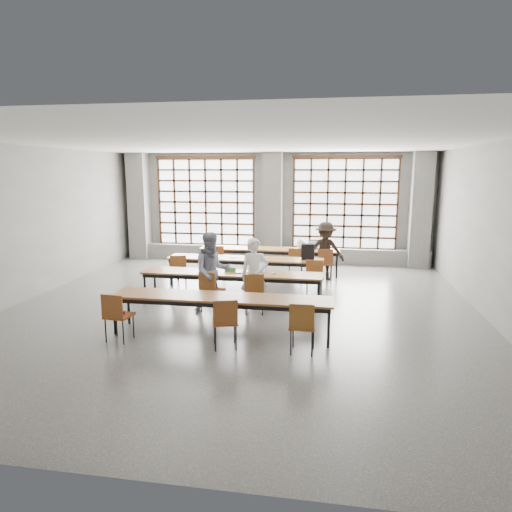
{
  "coord_description": "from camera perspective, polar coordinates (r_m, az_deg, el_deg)",
  "views": [
    {
      "loc": [
        1.89,
        -9.18,
        2.96
      ],
      "look_at": [
        0.28,
        0.4,
        1.12
      ],
      "focal_mm": 32.0,
      "sensor_mm": 36.0,
      "label": 1
    }
  ],
  "objects": [
    {
      "name": "chair_near_mid",
      "position": [
        7.64,
        -3.87,
        -7.78
      ],
      "size": [
        0.52,
        0.53,
        0.88
      ],
      "color": "brown",
      "rests_on": "floor"
    },
    {
      "name": "laptop_front",
      "position": [
        10.06,
        0.26,
        -1.7
      ],
      "size": [
        0.45,
        0.43,
        0.26
      ],
      "color": "#B6B6BB",
      "rests_on": "desk_row_c"
    },
    {
      "name": "sill_ledge",
      "position": [
        14.85,
        2.1,
        0.23
      ],
      "size": [
        9.8,
        0.35,
        0.5
      ],
      "primitive_type": "cube",
      "color": "#5D5D5A",
      "rests_on": "floor"
    },
    {
      "name": "student_back",
      "position": [
        12.51,
        8.66,
        0.63
      ],
      "size": [
        1.13,
        0.82,
        1.58
      ],
      "primitive_type": "imported",
      "rotation": [
        0.0,
        0.0,
        0.25
      ],
      "color": "black",
      "rests_on": "floor"
    },
    {
      "name": "chair_near_left",
      "position": [
        8.29,
        -17.07,
        -6.75
      ],
      "size": [
        0.46,
        0.46,
        0.88
      ],
      "color": "brown",
      "rests_on": "floor"
    },
    {
      "name": "student_female",
      "position": [
        9.65,
        -5.46,
        -1.99
      ],
      "size": [
        1.02,
        0.93,
        1.68
      ],
      "primitive_type": "imported",
      "rotation": [
        0.0,
        0.0,
        0.46
      ],
      "color": "#18214A",
      "rests_on": "floor"
    },
    {
      "name": "green_box",
      "position": [
        10.16,
        -3.25,
        -1.69
      ],
      "size": [
        0.26,
        0.15,
        0.09
      ],
      "primitive_type": "cube",
      "rotation": [
        0.0,
        0.0,
        0.26
      ],
      "color": "green",
      "rests_on": "desk_row_c"
    },
    {
      "name": "chair_mid_centre",
      "position": [
        11.07,
        0.13,
        -1.9
      ],
      "size": [
        0.49,
        0.49,
        0.88
      ],
      "color": "brown",
      "rests_on": "floor"
    },
    {
      "name": "wall_left",
      "position": [
        11.54,
        -27.21,
        3.54
      ],
      "size": [
        0.0,
        11.0,
        11.0
      ],
      "primitive_type": "plane",
      "rotation": [
        1.57,
        0.0,
        1.57
      ],
      "color": "#5E5D5B",
      "rests_on": "floor"
    },
    {
      "name": "wall_back",
      "position": [
        14.85,
        2.24,
        6.07
      ],
      "size": [
        10.0,
        0.0,
        10.0
      ],
      "primitive_type": "plane",
      "rotation": [
        1.57,
        0.0,
        0.0
      ],
      "color": "#5E5D5B",
      "rests_on": "floor"
    },
    {
      "name": "window_left",
      "position": [
        15.22,
        -6.28,
        6.69
      ],
      "size": [
        3.32,
        0.12,
        3.0
      ],
      "color": "white",
      "rests_on": "wall_back"
    },
    {
      "name": "chair_front_right",
      "position": [
        9.41,
        -0.23,
        -4.18
      ],
      "size": [
        0.49,
        0.49,
        0.88
      ],
      "color": "brown",
      "rests_on": "floor"
    },
    {
      "name": "wall_front",
      "position": [
        4.31,
        -17.0,
        -6.05
      ],
      "size": [
        10.0,
        0.0,
        10.0
      ],
      "primitive_type": "plane",
      "rotation": [
        -1.57,
        0.0,
        0.0
      ],
      "color": "#5E5D5B",
      "rests_on": "floor"
    },
    {
      "name": "red_pouch",
      "position": [
        8.36,
        -16.77,
        -6.84
      ],
      "size": [
        0.21,
        0.13,
        0.06
      ],
      "primitive_type": "cube",
      "rotation": [
        0.0,
        0.0,
        0.29
      ],
      "color": "maroon",
      "rests_on": "chair_near_left"
    },
    {
      "name": "chair_near_right",
      "position": [
        7.46,
        5.8,
        -8.28
      ],
      "size": [
        0.43,
        0.43,
        0.88
      ],
      "color": "brown",
      "rests_on": "floor"
    },
    {
      "name": "phone",
      "position": [
        9.95,
        -2.18,
        -2.17
      ],
      "size": [
        0.13,
        0.07,
        0.01
      ],
      "primitive_type": "cube",
      "rotation": [
        0.0,
        0.0,
        0.07
      ],
      "color": "black",
      "rests_on": "desk_row_c"
    },
    {
      "name": "desk_row_d",
      "position": [
        8.23,
        -4.39,
        -5.48
      ],
      "size": [
        4.0,
        0.7,
        0.73
      ],
      "color": "brown",
      "rests_on": "floor"
    },
    {
      "name": "paper_sheet_c",
      "position": [
        11.69,
        -0.89,
        -0.24
      ],
      "size": [
        0.34,
        0.28,
        0.0
      ],
      "primitive_type": "cube",
      "rotation": [
        0.0,
        0.0,
        -0.25
      ],
      "color": "white",
      "rests_on": "desk_row_b"
    },
    {
      "name": "mouse",
      "position": [
        9.9,
        2.29,
        -2.17
      ],
      "size": [
        0.12,
        0.1,
        0.04
      ],
      "primitive_type": "ellipsoid",
      "rotation": [
        0.0,
        0.0,
        -0.4
      ],
      "color": "white",
      "rests_on": "desk_row_c"
    },
    {
      "name": "plastic_bag",
      "position": [
        13.06,
        5.65,
        1.5
      ],
      "size": [
        0.29,
        0.24,
        0.29
      ],
      "primitive_type": "ellipsoid",
      "rotation": [
        0.0,
        0.0,
        -0.14
      ],
      "color": "white",
      "rests_on": "desk_row_a"
    },
    {
      "name": "student_male",
      "position": [
        9.47,
        -0.19,
        -2.5
      ],
      "size": [
        0.66,
        0.53,
        1.58
      ],
      "primitive_type": "imported",
      "rotation": [
        0.0,
        0.0,
        0.29
      ],
      "color": "white",
      "rests_on": "floor"
    },
    {
      "name": "column_right",
      "position": [
        14.69,
        19.87,
        5.39
      ],
      "size": [
        0.6,
        0.55,
        3.5
      ],
      "primitive_type": "cube",
      "color": "#5D5D5A",
      "rests_on": "floor"
    },
    {
      "name": "desk_row_a",
      "position": [
        13.14,
        1.7,
        0.68
      ],
      "size": [
        4.0,
        0.7,
        0.73
      ],
      "color": "brown",
      "rests_on": "floor"
    },
    {
      "name": "desk_row_c",
      "position": [
        10.09,
        -3.06,
        -2.41
      ],
      "size": [
        4.0,
        0.7,
        0.73
      ],
      "color": "brown",
      "rests_on": "floor"
    },
    {
      "name": "chair_mid_right",
      "position": [
        10.93,
        7.32,
        -2.15
      ],
      "size": [
        0.43,
        0.43,
        0.88
      ],
      "color": "brown",
      "rests_on": "floor"
    },
    {
      "name": "column_mid",
      "position": [
        14.58,
        2.1,
        5.98
      ],
      "size": [
        0.6,
        0.55,
        3.5
      ],
      "primitive_type": "cube",
      "color": "#5D5D5A",
      "rests_on": "floor"
    },
    {
      "name": "ceiling",
      "position": [
        9.39,
        -2.13,
        14.04
      ],
      "size": [
        11.0,
        11.0,
        0.0
      ],
      "primitive_type": "plane",
      "rotation": [
        3.14,
        0.0,
        0.0
      ],
      "color": "silver",
      "rests_on": "floor"
    },
    {
      "name": "chair_back_right",
      "position": [
        12.43,
        8.64,
        -0.62
      ],
      "size": [
        0.44,
        0.45,
        0.88
      ],
      "color": "brown",
      "rests_on": "floor"
    },
    {
      "name": "paper_sheet_b",
      "position": [
        11.72,
        -2.85,
        -0.23
      ],
      "size": [
        0.33,
        0.27,
        0.0
      ],
      "primitive_type": "cube",
      "rotation": [
        0.0,
        0.0,
        -0.2
      ],
      "color": "white",
      "rests_on": "desk_row_b"
    },
    {
      "name": "chair_mid_left",
      "position": [
        11.56,
        -9.65,
        -1.51
      ],
      "size": [
        0.53,
        0.53,
        0.88
      ],
      "color": "brown",
      "rests_on": "floor"
    },
    {
      "name": "chair_back_mid",
      "position": [
        12.46,
        4.98,
        -0.5
      ],
      "size": [
        0.47,
        0.47,
        0.88
      ],
      "color": "brown",
      "rests_on": "floor"
    },
    {
      "name": "column_left",
      "position": [
        15.8,
        -14.39,
        6.03
      ],
      "size": [
        0.6,
        0.55,
        3.5
      ],
      "primitive_type": "cube",
      "color": "#5D5D5A",
      "rests_on": "floor"
    },
    {
      "name": "chair_front_left",
      "position": [
        9.61,
        -5.75,
        -3.92
      ],
      "size": [
        0.52,
        0.52,
        0.88
      ],
      "color": "brown",
      "rests_on": "floor"
    },
    {
      "name": "desk_row_b",
      "position": [
        11.72,
        -1.37,
        -0.55
      ],
      "size": [
        4.0,
        0.7,
        0.73
      ],
      "color": "brown",
      "rests_on": "floor"
    },
    {
      "name": "wall_right",
      "position": [
        9.77,
        28.07,
        2.36
      ],
      "size": [
        0.0,
        11.0,
        11.0
      ],
      "primitive_type": "plane",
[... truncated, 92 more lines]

